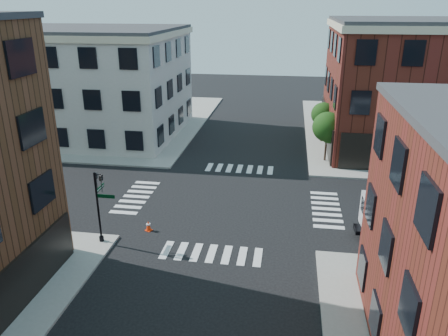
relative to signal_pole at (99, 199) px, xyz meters
name	(u,v)px	position (x,y,z in m)	size (l,w,h in m)	color
ground	(228,203)	(6.72, 6.68, -2.86)	(120.00, 120.00, 0.00)	black
sidewalk_ne	(442,134)	(27.72, 27.68, -2.78)	(30.00, 30.00, 0.15)	gray
sidewalk_nw	(85,119)	(-14.28, 27.68, -2.78)	(30.00, 30.00, 0.15)	gray
building_nw	(76,83)	(-12.28, 22.68, 2.64)	(22.00, 16.00, 11.00)	#B9B4AA
tree_near	(328,128)	(14.28, 16.65, 0.30)	(2.69, 2.69, 4.49)	black
tree_far	(324,116)	(14.28, 22.65, 0.02)	(2.43, 2.43, 4.07)	black
signal_pole	(99,199)	(0.00, 0.00, 0.00)	(1.29, 1.24, 4.60)	black
box_truck	(438,212)	(19.84, 3.09, -0.88)	(8.47, 2.79, 3.80)	white
traffic_cone	(148,226)	(2.25, 1.80, -2.53)	(0.49, 0.49, 0.69)	#FB330B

